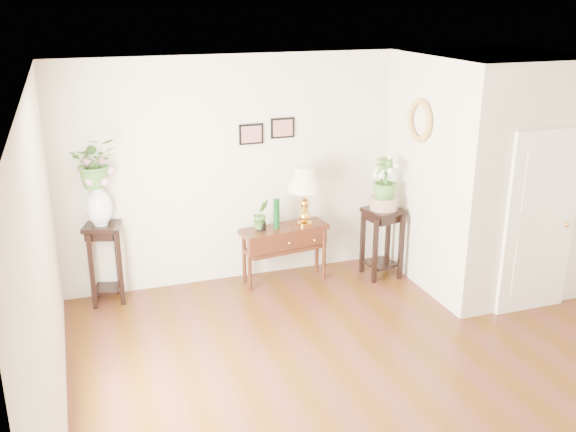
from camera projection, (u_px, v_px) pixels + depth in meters
name	position (u px, v px, depth m)	size (l,w,h in m)	color
floor	(399.00, 377.00, 6.10)	(6.00, 5.50, 0.02)	#4D2B0B
ceiling	(419.00, 78.00, 5.19)	(6.00, 5.50, 0.02)	white
wall_back	(301.00, 165.00, 8.10)	(6.00, 0.02, 2.80)	silver
wall_left	(47.00, 287.00, 4.72)	(0.02, 5.50, 2.80)	silver
partition	(488.00, 170.00, 7.88)	(1.80, 1.95, 2.80)	silver
door	(540.00, 223.00, 7.10)	(0.90, 0.05, 2.10)	white
art_print_left	(251.00, 134.00, 7.74)	(0.30, 0.02, 0.25)	black
art_print_right	(283.00, 128.00, 7.84)	(0.30, 0.02, 0.25)	black
wall_ornament	(419.00, 121.00, 7.49)	(0.51, 0.51, 0.07)	gold
console_table	(284.00, 254.00, 8.03)	(1.09, 0.36, 0.73)	black
table_lamp	(305.00, 198.00, 7.88)	(0.43, 0.43, 0.75)	gold
green_vase	(276.00, 215.00, 7.82)	(0.08, 0.08, 0.37)	#0A3C14
potted_plant	(261.00, 215.00, 7.76)	(0.20, 0.16, 0.37)	#447D32
plant_stand_a	(105.00, 263.00, 7.47)	(0.37, 0.37, 0.96)	black
porcelain_vase	(99.00, 206.00, 7.24)	(0.29, 0.29, 0.50)	white
lily_arrangement	(95.00, 166.00, 7.09)	(0.52, 0.45, 0.57)	#447D32
plant_stand_b	(382.00, 242.00, 8.18)	(0.42, 0.42, 0.90)	black
ceramic_bowl	(384.00, 203.00, 8.01)	(0.35, 0.35, 0.16)	tan
narcissus	(385.00, 179.00, 7.91)	(0.30, 0.30, 0.54)	#447D32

